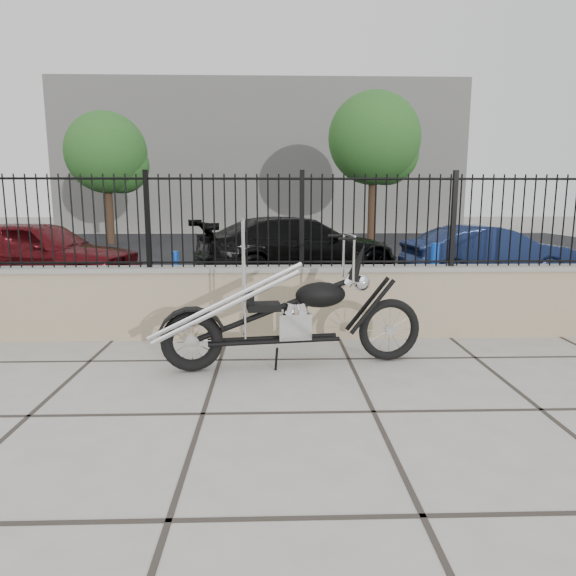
# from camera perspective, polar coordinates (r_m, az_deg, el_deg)

# --- Properties ---
(ground_plane) EXTENTS (90.00, 90.00, 0.00)m
(ground_plane) POSITION_cam_1_polar(r_m,az_deg,el_deg) (4.67, -9.44, -13.66)
(ground_plane) COLOR #99968E
(ground_plane) RESTS_ON ground
(parking_lot) EXTENTS (30.00, 30.00, 0.00)m
(parking_lot) POSITION_cam_1_polar(r_m,az_deg,el_deg) (16.85, -3.82, 3.69)
(parking_lot) COLOR black
(parking_lot) RESTS_ON ground
(retaining_wall) EXTENTS (14.00, 0.36, 0.96)m
(retaining_wall) POSITION_cam_1_polar(r_m,az_deg,el_deg) (6.90, -6.82, -1.59)
(retaining_wall) COLOR gray
(retaining_wall) RESTS_ON ground_plane
(iron_fence) EXTENTS (14.00, 0.08, 1.20)m
(iron_fence) POSITION_cam_1_polar(r_m,az_deg,el_deg) (6.77, -7.01, 7.40)
(iron_fence) COLOR black
(iron_fence) RESTS_ON retaining_wall
(background_building) EXTENTS (22.00, 6.00, 8.00)m
(background_building) POSITION_cam_1_polar(r_m,az_deg,el_deg) (30.81, -2.95, 14.03)
(background_building) COLOR beige
(background_building) RESTS_ON ground_plane
(chopper_motorcycle) EXTENTS (2.83, 0.87, 1.67)m
(chopper_motorcycle) POSITION_cam_1_polar(r_m,az_deg,el_deg) (5.60, 0.09, -0.54)
(chopper_motorcycle) COLOR black
(chopper_motorcycle) RESTS_ON ground_plane
(car_red) EXTENTS (4.40, 2.33, 1.43)m
(car_red) POSITION_cam_1_polar(r_m,az_deg,el_deg) (11.95, -26.03, 3.51)
(car_red) COLOR #4F0B10
(car_red) RESTS_ON parking_lot
(car_black) EXTENTS (5.27, 3.53, 1.42)m
(car_black) POSITION_cam_1_polar(r_m,az_deg,el_deg) (12.10, 1.22, 4.58)
(car_black) COLOR black
(car_black) RESTS_ON parking_lot
(car_blue) EXTENTS (3.86, 1.64, 1.24)m
(car_blue) POSITION_cam_1_polar(r_m,az_deg,el_deg) (12.36, 21.40, 3.58)
(car_blue) COLOR #0F1A3A
(car_blue) RESTS_ON parking_lot
(bollard_a) EXTENTS (0.12, 0.12, 0.95)m
(bollard_a) POSITION_cam_1_polar(r_m,az_deg,el_deg) (9.15, -12.33, 1.08)
(bollard_a) COLOR #0D17CA
(bollard_a) RESTS_ON ground_plane
(bollard_b) EXTENTS (0.14, 0.14, 1.12)m
(bollard_b) POSITION_cam_1_polar(r_m,az_deg,el_deg) (8.91, 15.90, 1.24)
(bollard_b) COLOR #0C46BE
(bollard_b) RESTS_ON ground_plane
(tree_left) EXTENTS (3.15, 3.15, 5.31)m
(tree_left) POSITION_cam_1_polar(r_m,az_deg,el_deg) (21.91, -19.59, 14.36)
(tree_left) COLOR #382619
(tree_left) RESTS_ON ground_plane
(tree_right) EXTENTS (3.67, 3.67, 6.19)m
(tree_right) POSITION_cam_1_polar(r_m,az_deg,el_deg) (21.54, 9.56, 16.51)
(tree_right) COLOR #382619
(tree_right) RESTS_ON ground_plane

